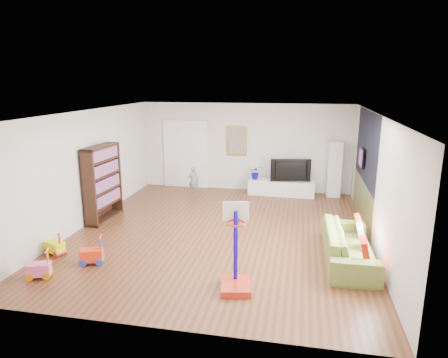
% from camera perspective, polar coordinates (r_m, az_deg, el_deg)
% --- Properties ---
extents(floor, '(6.50, 7.50, 0.00)m').
position_cam_1_polar(floor, '(9.21, -0.49, -7.55)').
color(floor, brown).
rests_on(floor, ground).
extents(ceiling, '(6.50, 7.50, 0.00)m').
position_cam_1_polar(ceiling, '(8.60, -0.52, 9.44)').
color(ceiling, white).
rests_on(ceiling, ground).
extents(wall_back, '(6.50, 0.00, 2.70)m').
position_cam_1_polar(wall_back, '(12.43, 3.01, 4.55)').
color(wall_back, silver).
rests_on(wall_back, ground).
extents(wall_front, '(6.50, 0.00, 2.70)m').
position_cam_1_polar(wall_front, '(5.35, -8.74, -8.45)').
color(wall_front, silver).
rests_on(wall_front, ground).
extents(wall_left, '(0.00, 7.50, 2.70)m').
position_cam_1_polar(wall_left, '(9.97, -19.13, 1.45)').
color(wall_left, white).
rests_on(wall_left, ground).
extents(wall_right, '(0.00, 7.50, 2.70)m').
position_cam_1_polar(wall_right, '(8.76, 20.79, -0.34)').
color(wall_right, silver).
rests_on(wall_right, ground).
extents(navy_accent, '(0.01, 3.20, 1.70)m').
position_cam_1_polar(navy_accent, '(10.02, 19.69, 4.37)').
color(navy_accent, black).
rests_on(navy_accent, wall_right).
extents(olive_wainscot, '(0.01, 3.20, 1.00)m').
position_cam_1_polar(olive_wainscot, '(10.31, 19.08, -3.03)').
color(olive_wainscot, brown).
rests_on(olive_wainscot, wall_right).
extents(doorway, '(1.45, 0.06, 2.10)m').
position_cam_1_polar(doorway, '(12.85, -5.47, 3.45)').
color(doorway, white).
rests_on(doorway, ground).
extents(painting_back, '(0.62, 0.06, 0.92)m').
position_cam_1_polar(painting_back, '(12.40, 1.84, 5.47)').
color(painting_back, gold).
rests_on(painting_back, wall_back).
extents(artwork_right, '(0.04, 0.56, 0.46)m').
position_cam_1_polar(artwork_right, '(10.26, 19.04, 2.93)').
color(artwork_right, '#7F3F8C').
rests_on(artwork_right, wall_right).
extents(media_console, '(1.98, 0.57, 0.46)m').
position_cam_1_polar(media_console, '(12.13, 8.19, -1.23)').
color(media_console, silver).
rests_on(media_console, ground).
extents(tall_cabinet, '(0.40, 0.40, 1.65)m').
position_cam_1_polar(tall_cabinet, '(12.20, 15.48, 1.37)').
color(tall_cabinet, silver).
rests_on(tall_cabinet, ground).
extents(bookshelf, '(0.39, 1.28, 1.85)m').
position_cam_1_polar(bookshelf, '(10.19, -16.94, -0.58)').
color(bookshelf, '#321A10').
rests_on(bookshelf, ground).
extents(sofa, '(0.90, 2.23, 0.65)m').
position_cam_1_polar(sofa, '(8.06, 17.44, -9.00)').
color(sofa, olive).
rests_on(sofa, ground).
extents(basketball_hoop, '(0.61, 0.69, 1.46)m').
position_cam_1_polar(basketball_hoop, '(6.55, 1.72, -9.87)').
color(basketball_hoop, '#B22613').
rests_on(basketball_hoop, ground).
extents(ride_on_yellow, '(0.44, 0.35, 0.50)m').
position_cam_1_polar(ride_on_yellow, '(8.67, -23.04, -8.35)').
color(ride_on_yellow, '#E6DF00').
rests_on(ride_on_yellow, ground).
extents(ride_on_orange, '(0.47, 0.37, 0.54)m').
position_cam_1_polar(ride_on_orange, '(8.00, -18.41, -9.64)').
color(ride_on_orange, red).
rests_on(ride_on_orange, ground).
extents(ride_on_pink, '(0.44, 0.36, 0.51)m').
position_cam_1_polar(ride_on_pink, '(7.80, -25.00, -11.00)').
color(ride_on_pink, '#F35999').
rests_on(ride_on_pink, ground).
extents(child, '(0.34, 0.25, 0.86)m').
position_cam_1_polar(child, '(12.09, -4.39, -0.21)').
color(child, slate).
rests_on(child, ground).
extents(tv, '(1.19, 0.36, 0.68)m').
position_cam_1_polar(tv, '(11.99, 9.42, 1.35)').
color(tv, black).
rests_on(tv, media_console).
extents(vase_plant, '(0.40, 0.36, 0.41)m').
position_cam_1_polar(vase_plant, '(12.09, 4.55, 0.93)').
color(vase_plant, '#080A89').
rests_on(vase_plant, media_console).
extents(pillow_left, '(0.12, 0.41, 0.41)m').
position_cam_1_polar(pillow_left, '(7.43, 19.49, -9.58)').
color(pillow_left, '#B31808').
rests_on(pillow_left, sofa).
extents(pillow_center, '(0.13, 0.41, 0.41)m').
position_cam_1_polar(pillow_center, '(8.04, 19.06, -7.73)').
color(pillow_center, white).
rests_on(pillow_center, sofa).
extents(pillow_right, '(0.10, 0.39, 0.39)m').
position_cam_1_polar(pillow_right, '(8.61, 18.73, -6.25)').
color(pillow_right, '#B23B1C').
rests_on(pillow_right, sofa).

